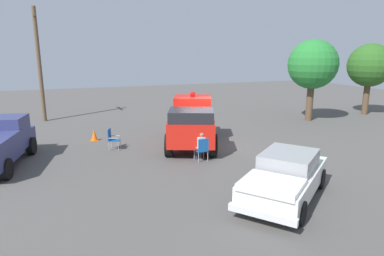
% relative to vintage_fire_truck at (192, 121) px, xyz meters
% --- Properties ---
extents(ground_plane, '(60.00, 60.00, 0.00)m').
position_rel_vintage_fire_truck_xyz_m(ground_plane, '(0.66, -0.68, -1.20)').
color(ground_plane, '#514F4C').
extents(vintage_fire_truck, '(4.25, 6.33, 2.59)m').
position_rel_vintage_fire_truck_xyz_m(vintage_fire_truck, '(0.00, 0.00, 0.00)').
color(vintage_fire_truck, black).
rests_on(vintage_fire_truck, ground).
extents(classic_hot_rod, '(4.56, 4.17, 1.46)m').
position_rel_vintage_fire_truck_xyz_m(classic_hot_rod, '(0.56, -6.98, -0.45)').
color(classic_hot_rod, black).
rests_on(classic_hot_rod, ground).
extents(lawn_chair_near_truck, '(0.54, 0.53, 1.02)m').
position_rel_vintage_fire_truck_xyz_m(lawn_chair_near_truck, '(-0.53, -2.65, -0.61)').
color(lawn_chair_near_truck, '#B7BABF').
rests_on(lawn_chair_near_truck, ground).
extents(lawn_chair_by_car, '(0.64, 0.64, 1.02)m').
position_rel_vintage_fire_truck_xyz_m(lawn_chair_by_car, '(-3.92, 0.50, -0.61)').
color(lawn_chair_by_car, '#B7BABF').
rests_on(lawn_chair_by_car, ground).
extents(spectator_seated, '(0.41, 0.56, 1.29)m').
position_rel_vintage_fire_truck_xyz_m(spectator_seated, '(-0.54, -2.52, -0.50)').
color(spectator_seated, '#383842').
rests_on(spectator_seated, ground).
extents(oak_tree_right, '(3.12, 3.12, 5.18)m').
position_rel_vintage_fire_truck_xyz_m(oak_tree_right, '(15.02, 3.20, 2.39)').
color(oak_tree_right, brown).
rests_on(oak_tree_right, ground).
extents(oak_tree_distant, '(3.25, 3.25, 5.41)m').
position_rel_vintage_fire_truck_xyz_m(oak_tree_distant, '(9.58, 2.83, 2.55)').
color(oak_tree_distant, brown).
rests_on(oak_tree_distant, ground).
extents(utility_pole, '(0.26, 1.70, 7.41)m').
position_rel_vintage_fire_truck_xyz_m(utility_pole, '(-7.37, 8.91, 2.65)').
color(utility_pole, brown).
rests_on(utility_pole, ground).
extents(traffic_cone, '(0.40, 0.40, 0.64)m').
position_rel_vintage_fire_truck_xyz_m(traffic_cone, '(-4.61, 2.43, -0.89)').
color(traffic_cone, orange).
rests_on(traffic_cone, ground).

